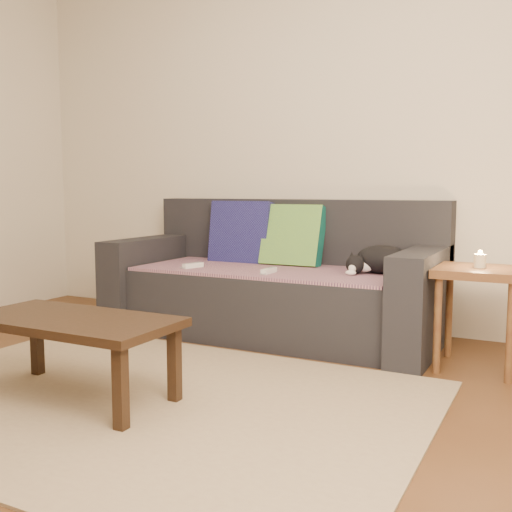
# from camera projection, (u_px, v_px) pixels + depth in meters

# --- Properties ---
(ground) EXTENTS (4.50, 4.50, 0.00)m
(ground) POSITION_uv_depth(u_px,v_px,m) (116.00, 412.00, 2.53)
(ground) COLOR brown
(ground) RESTS_ON ground
(back_wall) EXTENTS (4.50, 0.04, 2.60)m
(back_wall) POSITION_uv_depth(u_px,v_px,m) (302.00, 137.00, 4.16)
(back_wall) COLOR beige
(back_wall) RESTS_ON ground
(sofa) EXTENTS (2.10, 0.94, 0.87)m
(sofa) POSITION_uv_depth(u_px,v_px,m) (275.00, 287.00, 3.89)
(sofa) COLOR #232328
(sofa) RESTS_ON ground
(throw_blanket) EXTENTS (1.66, 0.74, 0.02)m
(throw_blanket) POSITION_uv_depth(u_px,v_px,m) (269.00, 270.00, 3.79)
(throw_blanket) COLOR #3A2443
(throw_blanket) RESTS_ON sofa
(cushion_navy) EXTENTS (0.45, 0.18, 0.46)m
(cushion_navy) POSITION_uv_depth(u_px,v_px,m) (241.00, 234.00, 4.16)
(cushion_navy) COLOR #141045
(cushion_navy) RESTS_ON throw_blanket
(cushion_green) EXTENTS (0.41, 0.22, 0.42)m
(cushion_green) POSITION_uv_depth(u_px,v_px,m) (293.00, 236.00, 3.98)
(cushion_green) COLOR #0D544E
(cushion_green) RESTS_ON throw_blanket
(cat) EXTENTS (0.39, 0.31, 0.17)m
(cat) POSITION_uv_depth(u_px,v_px,m) (380.00, 260.00, 3.56)
(cat) COLOR black
(cat) RESTS_ON throw_blanket
(wii_remote_a) EXTENTS (0.08, 0.15, 0.03)m
(wii_remote_a) POSITION_uv_depth(u_px,v_px,m) (193.00, 265.00, 3.83)
(wii_remote_a) COLOR white
(wii_remote_a) RESTS_ON throw_blanket
(wii_remote_b) EXTENTS (0.04, 0.15, 0.03)m
(wii_remote_b) POSITION_uv_depth(u_px,v_px,m) (269.00, 271.00, 3.57)
(wii_remote_b) COLOR white
(wii_remote_b) RESTS_ON throw_blanket
(side_table) EXTENTS (0.43, 0.43, 0.54)m
(side_table) POSITION_uv_depth(u_px,v_px,m) (479.00, 286.00, 3.10)
(side_table) COLOR brown
(side_table) RESTS_ON ground
(candle) EXTENTS (0.06, 0.06, 0.09)m
(candle) POSITION_uv_depth(u_px,v_px,m) (480.00, 261.00, 3.08)
(candle) COLOR beige
(candle) RESTS_ON side_table
(rug) EXTENTS (2.50, 1.80, 0.01)m
(rug) POSITION_uv_depth(u_px,v_px,m) (139.00, 400.00, 2.67)
(rug) COLOR tan
(rug) RESTS_ON ground
(coffee_table) EXTENTS (0.95, 0.47, 0.38)m
(coffee_table) POSITION_uv_depth(u_px,v_px,m) (72.00, 328.00, 2.64)
(coffee_table) COLOR black
(coffee_table) RESTS_ON rug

